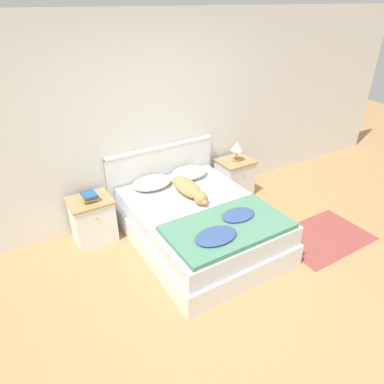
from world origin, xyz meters
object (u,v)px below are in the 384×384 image
(nightstand_left, at_px, (93,219))
(table_lamp, at_px, (237,147))
(pillow_right, at_px, (189,173))
(bed, at_px, (200,225))
(dog, at_px, (189,189))
(book_stack, at_px, (89,196))
(pillow_left, at_px, (152,183))
(nightstand_right, at_px, (234,177))

(nightstand_left, xyz_separation_m, table_lamp, (2.16, -0.01, 0.49))
(pillow_right, bearing_deg, table_lamp, 0.64)
(bed, xyz_separation_m, nightstand_left, (-1.08, 0.74, 0.03))
(dog, xyz_separation_m, book_stack, (-1.11, 0.43, 0.02))
(book_stack, bearing_deg, pillow_right, -0.69)
(pillow_left, xyz_separation_m, book_stack, (-0.80, 0.02, 0.04))
(nightstand_left, relative_size, pillow_left, 1.09)
(nightstand_right, bearing_deg, table_lamp, -90.00)
(dog, xyz_separation_m, table_lamp, (1.05, 0.42, 0.18))
(pillow_right, relative_size, dog, 0.64)
(bed, relative_size, dog, 2.35)
(bed, height_order, pillow_right, pillow_right)
(bed, relative_size, nightstand_right, 3.39)
(bed, relative_size, book_stack, 8.81)
(pillow_left, bearing_deg, nightstand_right, 0.87)
(bed, bearing_deg, pillow_right, 68.88)
(pillow_right, xyz_separation_m, book_stack, (-1.36, 0.02, 0.04))
(dog, bearing_deg, nightstand_left, 158.73)
(nightstand_right, bearing_deg, pillow_right, -178.54)
(pillow_left, relative_size, table_lamp, 1.77)
(pillow_right, xyz_separation_m, table_lamp, (0.80, 0.01, 0.20))
(nightstand_right, relative_size, pillow_right, 1.09)
(pillow_right, distance_m, table_lamp, 0.83)
(nightstand_left, xyz_separation_m, book_stack, (0.00, -0.00, 0.33))
(nightstand_left, relative_size, pillow_right, 1.09)
(pillow_right, bearing_deg, dog, -121.12)
(dog, bearing_deg, bed, -95.41)
(nightstand_right, bearing_deg, nightstand_left, 180.00)
(book_stack, bearing_deg, dog, -21.10)
(nightstand_left, bearing_deg, table_lamp, -0.31)
(nightstand_left, relative_size, nightstand_right, 1.00)
(book_stack, bearing_deg, nightstand_right, 0.11)
(pillow_left, bearing_deg, dog, -53.32)
(nightstand_left, bearing_deg, book_stack, -75.95)
(nightstand_right, bearing_deg, bed, -145.64)
(pillow_left, bearing_deg, pillow_right, 0.00)
(nightstand_left, bearing_deg, pillow_left, -1.46)
(bed, distance_m, book_stack, 1.35)
(nightstand_right, height_order, dog, dog)
(nightstand_right, height_order, book_stack, book_stack)
(nightstand_right, xyz_separation_m, pillow_right, (-0.80, -0.02, 0.29))
(bed, relative_size, nightstand_left, 3.39)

